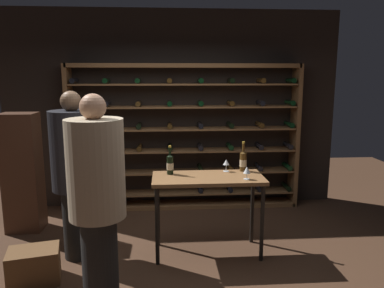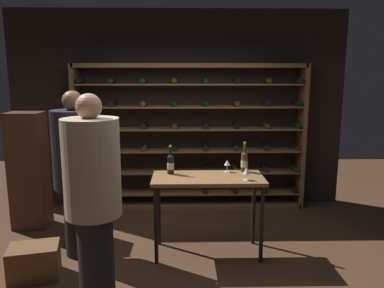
{
  "view_description": "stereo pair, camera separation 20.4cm",
  "coord_description": "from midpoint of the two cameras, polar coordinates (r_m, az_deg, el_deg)",
  "views": [
    {
      "loc": [
        -0.12,
        -3.77,
        2.02
      ],
      "look_at": [
        0.18,
        0.27,
        1.27
      ],
      "focal_mm": 35.14,
      "sensor_mm": 36.0,
      "label": 1
    },
    {
      "loc": [
        0.09,
        -3.78,
        2.02
      ],
      "look_at": [
        0.18,
        0.27,
        1.27
      ],
      "focal_mm": 35.14,
      "sensor_mm": 36.0,
      "label": 2
    }
  ],
  "objects": [
    {
      "name": "ground_plane",
      "position": [
        4.28,
        -0.97,
        -17.68
      ],
      "size": [
        10.03,
        10.03,
        0.0
      ],
      "primitive_type": "plane",
      "color": "#472D1E"
    },
    {
      "name": "back_wall",
      "position": [
        5.82,
        -1.11,
        5.24
      ],
      "size": [
        5.07,
        0.1,
        2.98
      ],
      "primitive_type": "cube",
      "color": "black",
      "rests_on": "ground"
    },
    {
      "name": "wine_rack",
      "position": [
        5.66,
        0.98,
        1.07
      ],
      "size": [
        3.45,
        0.32,
        2.18
      ],
      "color": "brown",
      "rests_on": "ground"
    },
    {
      "name": "tasting_table",
      "position": [
        4.22,
        3.81,
        -6.38
      ],
      "size": [
        1.24,
        0.57,
        0.91
      ],
      "color": "brown",
      "rests_on": "ground"
    },
    {
      "name": "person_guest_blue_shirt",
      "position": [
        3.4,
        -13.15,
        -6.87
      ],
      "size": [
        0.5,
        0.49,
        1.87
      ],
      "rotation": [
        0.0,
        0.0,
        1.81
      ],
      "color": "black",
      "rests_on": "ground"
    },
    {
      "name": "person_host_in_suit",
      "position": [
        4.3,
        -15.88,
        -3.45
      ],
      "size": [
        0.49,
        0.5,
        1.86
      ],
      "rotation": [
        0.0,
        0.0,
        -0.2
      ],
      "color": "black",
      "rests_on": "ground"
    },
    {
      "name": "wine_crate",
      "position": [
        4.22,
        -21.5,
        -16.32
      ],
      "size": [
        0.54,
        0.44,
        0.34
      ],
      "primitive_type": "cube",
      "rotation": [
        0.0,
        0.0,
        0.23
      ],
      "color": "brown",
      "rests_on": "ground"
    },
    {
      "name": "display_cabinet",
      "position": [
        5.38,
        -22.53,
        -3.75
      ],
      "size": [
        0.44,
        0.36,
        1.55
      ],
      "primitive_type": "cube",
      "color": "#4C2D1E",
      "rests_on": "ground"
    },
    {
      "name": "wine_bottle_green_slim",
      "position": [
        4.27,
        -1.92,
        -3.03
      ],
      "size": [
        0.08,
        0.08,
        0.33
      ],
      "color": "black",
      "rests_on": "tasting_table"
    },
    {
      "name": "wine_bottle_red_label",
      "position": [
        4.42,
        9.27,
        -2.62
      ],
      "size": [
        0.08,
        0.08,
        0.35
      ],
      "color": "#4C3314",
      "rests_on": "tasting_table"
    },
    {
      "name": "wine_glass_stemmed_right",
      "position": [
        4.08,
        9.71,
        -4.11
      ],
      "size": [
        0.08,
        0.08,
        0.14
      ],
      "color": "silver",
      "rests_on": "tasting_table"
    },
    {
      "name": "wine_glass_stemmed_left",
      "position": [
        4.39,
        6.7,
        -2.94
      ],
      "size": [
        0.07,
        0.07,
        0.14
      ],
      "color": "silver",
      "rests_on": "tasting_table"
    }
  ]
}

